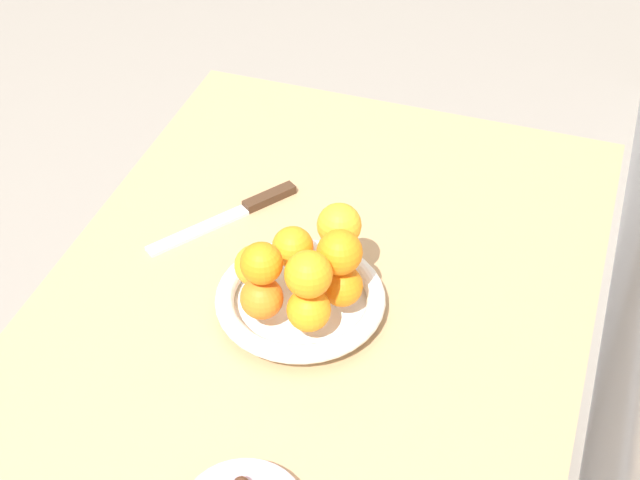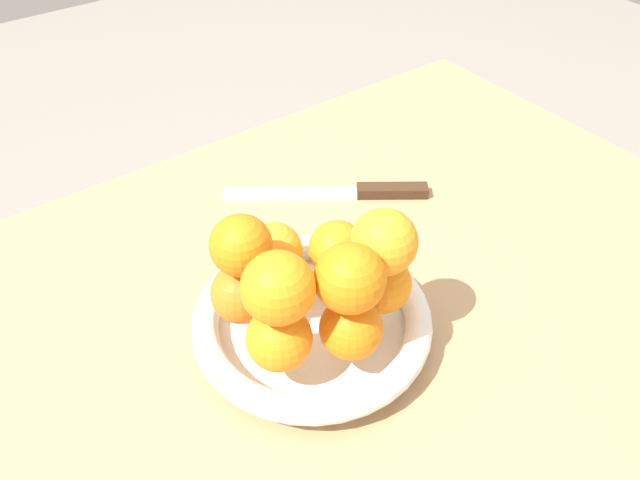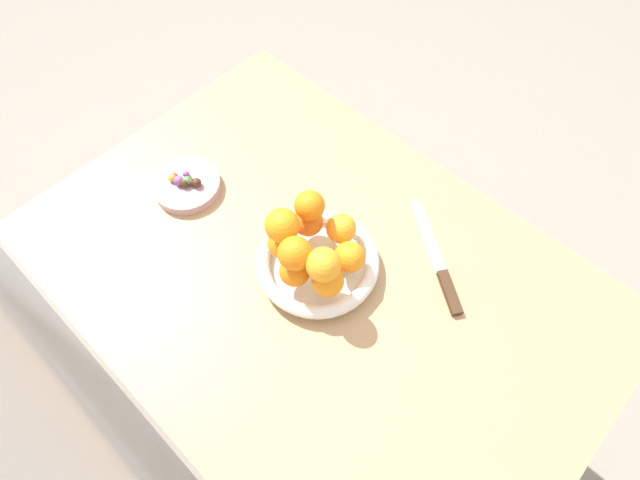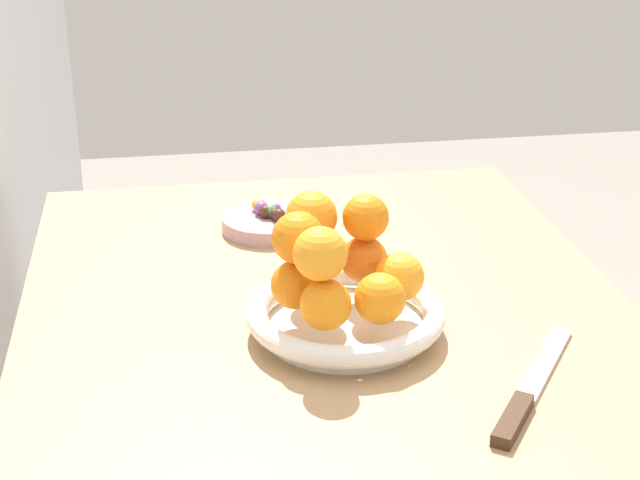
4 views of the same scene
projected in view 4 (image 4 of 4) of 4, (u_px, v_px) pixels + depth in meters
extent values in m
cube|color=tan|center=(338.00, 347.00, 1.16)|extent=(1.10, 0.76, 0.04)
cylinder|color=tan|center=(459.00, 379.00, 1.80)|extent=(0.05, 0.05, 0.70)
cylinder|color=tan|center=(104.00, 411.00, 1.70)|extent=(0.05, 0.05, 0.70)
cylinder|color=white|center=(345.00, 328.00, 1.15)|extent=(0.19, 0.19, 0.01)
torus|color=white|center=(345.00, 313.00, 1.15)|extent=(0.23, 0.23, 0.03)
cylinder|color=#B28C99|center=(270.00, 222.00, 1.45)|extent=(0.14, 0.14, 0.02)
sphere|color=orange|center=(380.00, 298.00, 1.09)|extent=(0.06, 0.06, 0.06)
sphere|color=orange|center=(400.00, 277.00, 1.14)|extent=(0.06, 0.06, 0.06)
sphere|color=orange|center=(364.00, 259.00, 1.19)|extent=(0.06, 0.06, 0.06)
sphere|color=orange|center=(310.00, 262.00, 1.18)|extent=(0.06, 0.06, 0.06)
sphere|color=orange|center=(295.00, 285.00, 1.12)|extent=(0.06, 0.06, 0.06)
sphere|color=orange|center=(326.00, 305.00, 1.07)|extent=(0.06, 0.06, 0.06)
sphere|color=orange|center=(366.00, 217.00, 1.16)|extent=(0.06, 0.06, 0.06)
sphere|color=orange|center=(311.00, 217.00, 1.15)|extent=(0.06, 0.06, 0.06)
sphere|color=orange|center=(298.00, 237.00, 1.10)|extent=(0.06, 0.06, 0.06)
sphere|color=orange|center=(320.00, 254.00, 1.06)|extent=(0.06, 0.06, 0.06)
sphere|color=#C6384C|center=(261.00, 205.00, 1.46)|extent=(0.02, 0.02, 0.02)
sphere|color=#472819|center=(279.00, 215.00, 1.42)|extent=(0.02, 0.02, 0.02)
sphere|color=#8C4C99|center=(261.00, 208.00, 1.44)|extent=(0.02, 0.02, 0.02)
sphere|color=#472819|center=(275.00, 214.00, 1.43)|extent=(0.02, 0.02, 0.02)
sphere|color=#8C4C99|center=(276.00, 208.00, 1.45)|extent=(0.01, 0.01, 0.01)
sphere|color=#4C9947|center=(270.00, 211.00, 1.43)|extent=(0.02, 0.02, 0.02)
sphere|color=#472819|center=(266.00, 212.00, 1.43)|extent=(0.02, 0.02, 0.02)
sphere|color=gold|center=(257.00, 205.00, 1.46)|extent=(0.02, 0.02, 0.02)
cube|color=#3F2819|center=(513.00, 420.00, 0.98)|extent=(0.08, 0.07, 0.01)
cube|color=silver|center=(545.00, 364.00, 1.09)|extent=(0.15, 0.12, 0.01)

